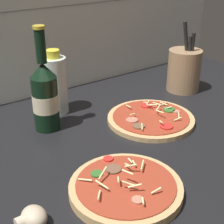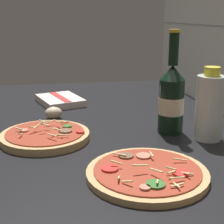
{
  "view_description": "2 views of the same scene",
  "coord_description": "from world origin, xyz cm",
  "px_view_note": "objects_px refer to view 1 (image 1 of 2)",
  "views": [
    {
      "loc": [
        -39.52,
        -52.98,
        46.77
      ],
      "look_at": [
        5.59,
        8.67,
        9.73
      ],
      "focal_mm": 55.0,
      "sensor_mm": 36.0,
      "label": 1
    },
    {
      "loc": [
        79.45,
        -8.02,
        33.44
      ],
      "look_at": [
        2.51,
        5.54,
        11.24
      ],
      "focal_mm": 55.0,
      "sensor_mm": 36.0,
      "label": 2
    }
  ],
  "objects_px": {
    "mushroom_left": "(33,218)",
    "oil_bottle": "(55,84)",
    "pizza_far": "(151,119)",
    "beer_bottle": "(45,95)",
    "pizza_near": "(126,188)",
    "utensil_crock": "(184,70)"
  },
  "relations": [
    {
      "from": "pizza_far",
      "to": "beer_bottle",
      "type": "relative_size",
      "value": 0.88
    },
    {
      "from": "beer_bottle",
      "to": "pizza_far",
      "type": "bearing_deg",
      "value": -28.29
    },
    {
      "from": "pizza_near",
      "to": "beer_bottle",
      "type": "relative_size",
      "value": 0.83
    },
    {
      "from": "pizza_near",
      "to": "pizza_far",
      "type": "bearing_deg",
      "value": 38.94
    },
    {
      "from": "pizza_far",
      "to": "beer_bottle",
      "type": "bearing_deg",
      "value": 151.71
    },
    {
      "from": "beer_bottle",
      "to": "mushroom_left",
      "type": "height_order",
      "value": "beer_bottle"
    },
    {
      "from": "beer_bottle",
      "to": "oil_bottle",
      "type": "xyz_separation_m",
      "value": [
        0.07,
        0.08,
        -0.01
      ]
    },
    {
      "from": "utensil_crock",
      "to": "mushroom_left",
      "type": "bearing_deg",
      "value": -157.03
    },
    {
      "from": "pizza_far",
      "to": "utensil_crock",
      "type": "relative_size",
      "value": 1.04
    },
    {
      "from": "mushroom_left",
      "to": "oil_bottle",
      "type": "bearing_deg",
      "value": 56.99
    },
    {
      "from": "pizza_far",
      "to": "utensil_crock",
      "type": "xyz_separation_m",
      "value": [
        0.24,
        0.11,
        0.06
      ]
    },
    {
      "from": "oil_bottle",
      "to": "utensil_crock",
      "type": "relative_size",
      "value": 0.8
    },
    {
      "from": "oil_bottle",
      "to": "utensil_crock",
      "type": "xyz_separation_m",
      "value": [
        0.43,
        -0.1,
        -0.01
      ]
    },
    {
      "from": "pizza_far",
      "to": "beer_bottle",
      "type": "distance_m",
      "value": 0.3
    },
    {
      "from": "pizza_near",
      "to": "beer_bottle",
      "type": "bearing_deg",
      "value": 90.47
    },
    {
      "from": "pizza_near",
      "to": "beer_bottle",
      "type": "distance_m",
      "value": 0.35
    },
    {
      "from": "beer_bottle",
      "to": "mushroom_left",
      "type": "relative_size",
      "value": 4.99
    },
    {
      "from": "oil_bottle",
      "to": "utensil_crock",
      "type": "distance_m",
      "value": 0.44
    },
    {
      "from": "beer_bottle",
      "to": "oil_bottle",
      "type": "height_order",
      "value": "beer_bottle"
    },
    {
      "from": "pizza_near",
      "to": "oil_bottle",
      "type": "height_order",
      "value": "oil_bottle"
    },
    {
      "from": "pizza_near",
      "to": "mushroom_left",
      "type": "bearing_deg",
      "value": 172.93
    },
    {
      "from": "pizza_far",
      "to": "mushroom_left",
      "type": "xyz_separation_m",
      "value": [
        -0.44,
        -0.18,
        0.01
      ]
    }
  ]
}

